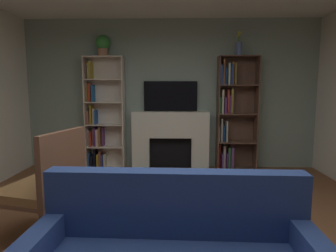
% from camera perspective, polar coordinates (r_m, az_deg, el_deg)
% --- Properties ---
extents(ground_plane, '(7.06, 7.06, 0.00)m').
position_cam_1_polar(ground_plane, '(2.90, -0.70, -23.30)').
color(ground_plane, brown).
extents(wall_back_accent, '(5.48, 0.06, 2.73)m').
position_cam_1_polar(wall_back_accent, '(5.47, 0.52, 6.14)').
color(wall_back_accent, gray).
rests_on(wall_back_accent, ground_plane).
extents(fireplace, '(1.51, 0.54, 1.06)m').
position_cam_1_polar(fireplace, '(5.39, 0.48, -2.44)').
color(fireplace, white).
rests_on(fireplace, ground_plane).
extents(tv, '(0.98, 0.06, 0.55)m').
position_cam_1_polar(tv, '(5.41, 0.51, 5.84)').
color(tv, black).
rests_on(tv, fireplace).
extents(bookshelf_left, '(0.71, 0.28, 2.05)m').
position_cam_1_polar(bookshelf_left, '(5.54, -12.93, 1.46)').
color(bookshelf_left, silver).
rests_on(bookshelf_left, ground_plane).
extents(bookshelf_right, '(0.71, 0.32, 2.05)m').
position_cam_1_polar(bookshelf_right, '(5.44, 12.32, 2.32)').
color(bookshelf_right, brown).
rests_on(bookshelf_right, ground_plane).
extents(potted_plant, '(0.26, 0.26, 0.37)m').
position_cam_1_polar(potted_plant, '(5.50, -12.60, 15.27)').
color(potted_plant, '#A77155').
rests_on(potted_plant, bookshelf_left).
extents(vase_with_flowers, '(0.10, 0.10, 0.42)m').
position_cam_1_polar(vase_with_flowers, '(5.45, 13.68, 14.74)').
color(vase_with_flowers, '#586CA5').
rests_on(vase_with_flowers, bookshelf_right).
extents(armchair, '(0.76, 0.82, 1.08)m').
position_cam_1_polar(armchair, '(3.12, -22.48, -10.33)').
color(armchair, brown).
rests_on(armchair, ground_plane).
extents(coffee_table, '(0.90, 0.50, 0.36)m').
position_cam_1_polar(coffee_table, '(2.71, 1.18, -18.10)').
color(coffee_table, '#93724A').
rests_on(coffee_table, ground_plane).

